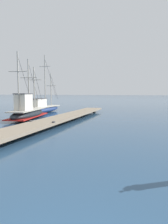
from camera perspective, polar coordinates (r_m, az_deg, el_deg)
floating_dock at (r=15.96m, az=-5.47°, el=-1.40°), size 3.06×18.41×0.53m
fishing_boat_0 at (r=17.93m, az=-15.91°, el=0.16°), size 3.09×6.52×5.43m
fishing_boat_2 at (r=23.07m, az=-11.51°, el=1.11°), size 2.19×7.53×6.56m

